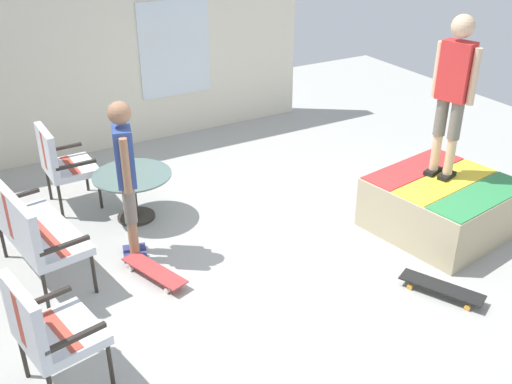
{
  "coord_description": "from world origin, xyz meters",
  "views": [
    {
      "loc": [
        -4.47,
        2.9,
        3.53
      ],
      "look_at": [
        0.23,
        0.21,
        0.7
      ],
      "focal_mm": 41.85,
      "sensor_mm": 36.0,
      "label": 1
    }
  ],
  "objects_px": {
    "person_watching": "(126,170)",
    "skateboard_by_bench": "(154,271)",
    "skate_ramp": "(444,204)",
    "patio_table": "(133,187)",
    "patio_bench": "(28,225)",
    "person_skater": "(454,85)",
    "patio_chair_near_house": "(60,160)",
    "patio_chair_by_wall": "(44,327)",
    "skateboard_spare": "(442,288)"
  },
  "relations": [
    {
      "from": "patio_chair_near_house",
      "to": "skateboard_by_bench",
      "type": "distance_m",
      "value": 2.06
    },
    {
      "from": "patio_bench",
      "to": "person_watching",
      "type": "xyz_separation_m",
      "value": [
        -0.08,
        -0.98,
        0.38
      ]
    },
    {
      "from": "skateboard_spare",
      "to": "patio_bench",
      "type": "bearing_deg",
      "value": 56.14
    },
    {
      "from": "skate_ramp",
      "to": "patio_chair_by_wall",
      "type": "height_order",
      "value": "patio_chair_by_wall"
    },
    {
      "from": "patio_table",
      "to": "skateboard_spare",
      "type": "bearing_deg",
      "value": -144.83
    },
    {
      "from": "patio_bench",
      "to": "skateboard_by_bench",
      "type": "bearing_deg",
      "value": -119.94
    },
    {
      "from": "skateboard_by_bench",
      "to": "person_watching",
      "type": "bearing_deg",
      "value": 3.21
    },
    {
      "from": "skate_ramp",
      "to": "patio_bench",
      "type": "xyz_separation_m",
      "value": [
        1.28,
        4.22,
        0.31
      ]
    },
    {
      "from": "person_watching",
      "to": "skateboard_by_bench",
      "type": "xyz_separation_m",
      "value": [
        -0.5,
        -0.03,
        -0.91
      ]
    },
    {
      "from": "patio_table",
      "to": "patio_bench",
      "type": "bearing_deg",
      "value": 117.76
    },
    {
      "from": "patio_table",
      "to": "patio_chair_near_house",
      "type": "bearing_deg",
      "value": 42.24
    },
    {
      "from": "skate_ramp",
      "to": "skateboard_spare",
      "type": "distance_m",
      "value": 1.33
    },
    {
      "from": "person_watching",
      "to": "skateboard_by_bench",
      "type": "height_order",
      "value": "person_watching"
    },
    {
      "from": "skateboard_by_bench",
      "to": "patio_bench",
      "type": "bearing_deg",
      "value": 60.06
    },
    {
      "from": "person_watching",
      "to": "person_skater",
      "type": "bearing_deg",
      "value": -108.14
    },
    {
      "from": "skate_ramp",
      "to": "person_watching",
      "type": "bearing_deg",
      "value": 69.71
    },
    {
      "from": "patio_bench",
      "to": "person_skater",
      "type": "xyz_separation_m",
      "value": [
        -1.15,
        -4.23,
        1.03
      ]
    },
    {
      "from": "patio_chair_near_house",
      "to": "patio_table",
      "type": "xyz_separation_m",
      "value": [
        -0.7,
        -0.64,
        -0.21
      ]
    },
    {
      "from": "skateboard_by_bench",
      "to": "skateboard_spare",
      "type": "relative_size",
      "value": 1.02
    },
    {
      "from": "person_skater",
      "to": "skateboard_by_bench",
      "type": "bearing_deg",
      "value": 80.07
    },
    {
      "from": "patio_bench",
      "to": "patio_table",
      "type": "height_order",
      "value": "patio_bench"
    },
    {
      "from": "patio_table",
      "to": "person_watching",
      "type": "bearing_deg",
      "value": 159.23
    },
    {
      "from": "skate_ramp",
      "to": "patio_bench",
      "type": "bearing_deg",
      "value": 73.15
    },
    {
      "from": "patio_bench",
      "to": "patio_table",
      "type": "xyz_separation_m",
      "value": [
        0.67,
        -1.27,
        -0.21
      ]
    },
    {
      "from": "skateboard_by_bench",
      "to": "skate_ramp",
      "type": "bearing_deg",
      "value": -102.25
    },
    {
      "from": "patio_chair_near_house",
      "to": "patio_chair_by_wall",
      "type": "height_order",
      "value": "same"
    },
    {
      "from": "patio_table",
      "to": "skateboard_by_bench",
      "type": "bearing_deg",
      "value": 168.43
    },
    {
      "from": "patio_bench",
      "to": "skateboard_spare",
      "type": "xyz_separation_m",
      "value": [
        -2.21,
        -3.29,
        -0.53
      ]
    },
    {
      "from": "person_skater",
      "to": "skateboard_spare",
      "type": "relative_size",
      "value": 2.19
    },
    {
      "from": "skate_ramp",
      "to": "skateboard_spare",
      "type": "height_order",
      "value": "skate_ramp"
    },
    {
      "from": "person_skater",
      "to": "patio_table",
      "type": "bearing_deg",
      "value": 58.57
    },
    {
      "from": "patio_chair_by_wall",
      "to": "patio_chair_near_house",
      "type": "bearing_deg",
      "value": -15.58
    },
    {
      "from": "person_watching",
      "to": "skateboard_by_bench",
      "type": "relative_size",
      "value": 2.08
    },
    {
      "from": "skate_ramp",
      "to": "person_watching",
      "type": "distance_m",
      "value": 3.53
    },
    {
      "from": "skate_ramp",
      "to": "patio_bench",
      "type": "relative_size",
      "value": 1.78
    },
    {
      "from": "skate_ramp",
      "to": "skateboard_by_bench",
      "type": "distance_m",
      "value": 3.3
    },
    {
      "from": "patio_table",
      "to": "person_skater",
      "type": "height_order",
      "value": "person_skater"
    },
    {
      "from": "patio_chair_by_wall",
      "to": "patio_table",
      "type": "height_order",
      "value": "patio_chair_by_wall"
    },
    {
      "from": "patio_bench",
      "to": "person_watching",
      "type": "relative_size",
      "value": 0.77
    },
    {
      "from": "patio_bench",
      "to": "person_skater",
      "type": "height_order",
      "value": "person_skater"
    },
    {
      "from": "person_skater",
      "to": "patio_bench",
      "type": "bearing_deg",
      "value": 74.85
    },
    {
      "from": "patio_chair_near_house",
      "to": "person_watching",
      "type": "xyz_separation_m",
      "value": [
        -1.45,
        -0.35,
        0.39
      ]
    },
    {
      "from": "skate_ramp",
      "to": "patio_chair_near_house",
      "type": "height_order",
      "value": "patio_chair_near_house"
    },
    {
      "from": "skate_ramp",
      "to": "person_skater",
      "type": "bearing_deg",
      "value": -3.34
    },
    {
      "from": "skate_ramp",
      "to": "patio_chair_by_wall",
      "type": "distance_m",
      "value": 4.44
    },
    {
      "from": "skate_ramp",
      "to": "patio_chair_near_house",
      "type": "distance_m",
      "value": 4.48
    },
    {
      "from": "patio_chair_near_house",
      "to": "person_skater",
      "type": "bearing_deg",
      "value": -124.9
    },
    {
      "from": "person_watching",
      "to": "skateboard_spare",
      "type": "xyz_separation_m",
      "value": [
        -2.13,
        -2.31,
        -0.91
      ]
    },
    {
      "from": "person_watching",
      "to": "skate_ramp",
      "type": "bearing_deg",
      "value": -110.29
    },
    {
      "from": "patio_chair_by_wall",
      "to": "skateboard_by_bench",
      "type": "height_order",
      "value": "patio_chair_by_wall"
    }
  ]
}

